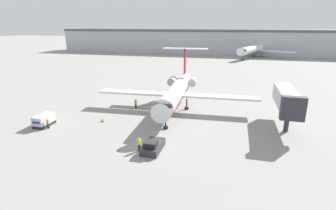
{
  "coord_description": "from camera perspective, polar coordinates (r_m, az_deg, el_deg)",
  "views": [
    {
      "loc": [
        9.59,
        -29.27,
        15.6
      ],
      "look_at": [
        0.0,
        8.24,
        3.61
      ],
      "focal_mm": 28.0,
      "sensor_mm": 36.0,
      "label": 1
    }
  ],
  "objects": [
    {
      "name": "airplane_main",
      "position": [
        48.88,
        1.83,
        3.06
      ],
      "size": [
        30.18,
        25.29,
        10.58
      ],
      "color": "silver",
      "rests_on": "ground"
    },
    {
      "name": "jet_bridge",
      "position": [
        44.51,
        24.45,
        1.12
      ],
      "size": [
        3.2,
        11.67,
        6.19
      ],
      "color": "#2D2D33",
      "rests_on": "ground"
    },
    {
      "name": "worker_by_wing",
      "position": [
        50.77,
        -7.04,
        0.34
      ],
      "size": [
        0.4,
        0.26,
        1.85
      ],
      "color": "#232838",
      "rests_on": "ground"
    },
    {
      "name": "airplane_parked_far_left",
      "position": [
        138.79,
        18.85,
        11.51
      ],
      "size": [
        33.65,
        38.78,
        10.87
      ],
      "color": "white",
      "rests_on": "ground"
    },
    {
      "name": "pushback_tug",
      "position": [
        34.13,
        -3.33,
        -8.93
      ],
      "size": [
        2.19,
        4.38,
        1.62
      ],
      "color": "#2D2D33",
      "rests_on": "ground"
    },
    {
      "name": "luggage_cart",
      "position": [
        46.31,
        -25.41,
        -3.02
      ],
      "size": [
        1.87,
        3.43,
        1.82
      ],
      "color": "#232326",
      "rests_on": "ground"
    },
    {
      "name": "traffic_cone_left",
      "position": [
        45.08,
        -14.1,
        -3.16
      ],
      "size": [
        0.52,
        0.52,
        0.66
      ],
      "color": "black",
      "rests_on": "ground"
    },
    {
      "name": "ground_plane",
      "position": [
        34.53,
        -3.44,
        -9.69
      ],
      "size": [
        600.0,
        600.0,
        0.0
      ],
      "primitive_type": "plane",
      "color": "gray"
    },
    {
      "name": "worker_on_apron",
      "position": [
        44.88,
        -24.69,
        -3.63
      ],
      "size": [
        0.4,
        0.24,
        1.64
      ],
      "color": "#232838",
      "rests_on": "ground"
    },
    {
      "name": "terminal_building",
      "position": [
        149.86,
        10.94,
        13.42
      ],
      "size": [
        180.0,
        16.8,
        12.91
      ],
      "color": "#B2B2B7",
      "rests_on": "ground"
    },
    {
      "name": "worker_near_tug",
      "position": [
        33.97,
        -6.26,
        -8.44
      ],
      "size": [
        0.4,
        0.25,
        1.81
      ],
      "color": "#232838",
      "rests_on": "ground"
    }
  ]
}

